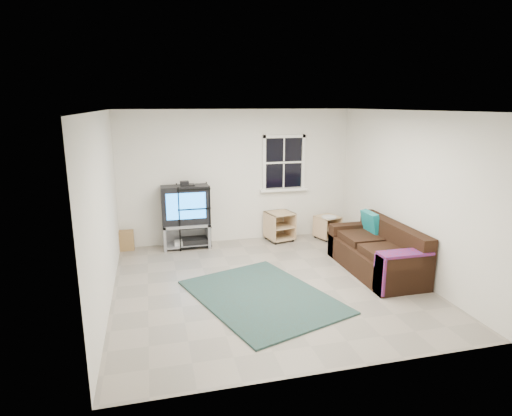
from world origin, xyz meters
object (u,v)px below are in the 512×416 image
object	(u,v)px
side_table_left	(279,225)
side_table_right	(327,225)
tv_unit	(186,211)
sofa	(378,253)
av_rack	(194,220)

from	to	relation	value
side_table_left	side_table_right	xyz separation A→B (m)	(0.98, -0.13, -0.04)
side_table_left	side_table_right	world-z (taller)	side_table_left
tv_unit	sofa	xyz separation A→B (m)	(2.94, -1.99, -0.40)
tv_unit	side_table_right	distance (m)	2.88
tv_unit	side_table_right	world-z (taller)	tv_unit
av_rack	side_table_left	world-z (taller)	av_rack
side_table_right	sofa	world-z (taller)	sofa
tv_unit	side_table_left	world-z (taller)	tv_unit
side_table_right	sofa	distance (m)	1.88
tv_unit	side_table_right	xyz separation A→B (m)	(2.84, -0.12, -0.44)
tv_unit	side_table_left	size ratio (longest dim) A/B	2.19
av_rack	side_table_left	bearing A→B (deg)	0.48
tv_unit	sofa	distance (m)	3.58
side_table_right	av_rack	bearing A→B (deg)	177.45
sofa	side_table_right	bearing A→B (deg)	93.08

